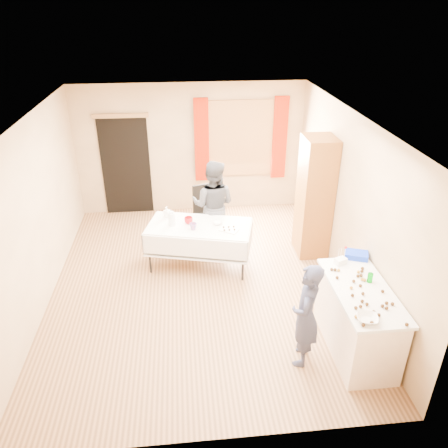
{
  "coord_description": "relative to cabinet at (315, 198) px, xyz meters",
  "views": [
    {
      "loc": [
        -0.2,
        -5.66,
        4.03
      ],
      "look_at": [
        0.39,
        0.0,
        1.04
      ],
      "focal_mm": 35.0,
      "sensor_mm": 36.0,
      "label": 1
    }
  ],
  "objects": [
    {
      "name": "floor",
      "position": [
        -1.99,
        -0.79,
        -1.04
      ],
      "size": [
        4.5,
        5.5,
        0.02
      ],
      "primitive_type": "cube",
      "color": "#9E7047",
      "rests_on": "ground"
    },
    {
      "name": "ceiling",
      "position": [
        -1.99,
        -0.79,
        1.58
      ],
      "size": [
        4.5,
        5.5,
        0.02
      ],
      "primitive_type": "cube",
      "color": "white",
      "rests_on": "floor"
    },
    {
      "name": "wall_back",
      "position": [
        -1.99,
        1.97,
        0.27
      ],
      "size": [
        4.5,
        0.02,
        2.6
      ],
      "primitive_type": "cube",
      "color": "tan",
      "rests_on": "floor"
    },
    {
      "name": "wall_front",
      "position": [
        -1.99,
        -3.55,
        0.27
      ],
      "size": [
        4.5,
        0.02,
        2.6
      ],
      "primitive_type": "cube",
      "color": "tan",
      "rests_on": "floor"
    },
    {
      "name": "wall_left",
      "position": [
        -4.25,
        -0.79,
        0.27
      ],
      "size": [
        0.02,
        5.5,
        2.6
      ],
      "primitive_type": "cube",
      "color": "tan",
      "rests_on": "floor"
    },
    {
      "name": "wall_right",
      "position": [
        0.27,
        -0.79,
        0.27
      ],
      "size": [
        0.02,
        5.5,
        2.6
      ],
      "primitive_type": "cube",
      "color": "tan",
      "rests_on": "floor"
    },
    {
      "name": "window_frame",
      "position": [
        -0.99,
        1.93,
        0.47
      ],
      "size": [
        1.32,
        0.06,
        1.52
      ],
      "primitive_type": "cube",
      "color": "olive",
      "rests_on": "wall_back"
    },
    {
      "name": "window_pane",
      "position": [
        -0.99,
        1.91,
        0.47
      ],
      "size": [
        1.2,
        0.02,
        1.4
      ],
      "primitive_type": "cube",
      "color": "white",
      "rests_on": "wall_back"
    },
    {
      "name": "curtain_left",
      "position": [
        -1.77,
        1.88,
        0.47
      ],
      "size": [
        0.28,
        0.06,
        1.65
      ],
      "primitive_type": "cube",
      "color": "#A31800",
      "rests_on": "wall_back"
    },
    {
      "name": "curtain_right",
      "position": [
        -0.21,
        1.88,
        0.47
      ],
      "size": [
        0.28,
        0.06,
        1.65
      ],
      "primitive_type": "cube",
      "color": "#A31800",
      "rests_on": "wall_back"
    },
    {
      "name": "doorway",
      "position": [
        -3.29,
        1.94,
        -0.03
      ],
      "size": [
        0.95,
        0.04,
        2.0
      ],
      "primitive_type": "cube",
      "color": "black",
      "rests_on": "floor"
    },
    {
      "name": "door_lintel",
      "position": [
        -3.29,
        1.91,
        0.99
      ],
      "size": [
        1.05,
        0.06,
        0.08
      ],
      "primitive_type": "cube",
      "color": "olive",
      "rests_on": "wall_back"
    },
    {
      "name": "cabinet",
      "position": [
        0.0,
        0.0,
        0.0
      ],
      "size": [
        0.5,
        0.6,
        2.07
      ],
      "primitive_type": "cube",
      "color": "brown",
      "rests_on": "floor"
    },
    {
      "name": "counter",
      "position": [
        -0.1,
        -2.39,
        -0.58
      ],
      "size": [
        0.68,
        1.44,
        0.91
      ],
      "color": "#F7DFC9",
      "rests_on": "floor"
    },
    {
      "name": "party_table",
      "position": [
        -1.95,
        -0.25,
        -0.59
      ],
      "size": [
        1.82,
        1.23,
        0.75
      ],
      "rotation": [
        0.0,
        0.0,
        -0.25
      ],
      "color": "black",
      "rests_on": "floor"
    },
    {
      "name": "chair",
      "position": [
        -1.76,
        0.66,
        -0.73
      ],
      "size": [
        0.53,
        0.53,
        1.01
      ],
      "rotation": [
        0.0,
        0.0,
        0.34
      ],
      "color": "black",
      "rests_on": "floor"
    },
    {
      "name": "girl",
      "position": [
        -0.81,
        -2.53,
        -0.35
      ],
      "size": [
        0.71,
        0.65,
        1.37
      ],
      "primitive_type": "imported",
      "rotation": [
        0.0,
        0.0,
        -1.93
      ],
      "color": "#222642",
      "rests_on": "floor"
    },
    {
      "name": "woman",
      "position": [
        -1.67,
        0.37,
        -0.23
      ],
      "size": [
        1.15,
        1.09,
        1.61
      ],
      "primitive_type": "imported",
      "rotation": [
        0.0,
        0.0,
        2.81
      ],
      "color": "black",
      "rests_on": "floor"
    },
    {
      "name": "soda_can",
      "position": [
        0.04,
        -2.25,
        -0.06
      ],
      "size": [
        0.08,
        0.08,
        0.12
      ],
      "primitive_type": "cylinder",
      "rotation": [
        0.0,
        0.0,
        0.23
      ],
      "color": "#03870B",
      "rests_on": "counter"
    },
    {
      "name": "mixing_bowl",
      "position": [
        -0.27,
        -2.95,
        -0.1
      ],
      "size": [
        0.35,
        0.35,
        0.06
      ],
      "primitive_type": "imported",
      "rotation": [
        0.0,
        0.0,
        -0.28
      ],
      "color": "white",
      "rests_on": "counter"
    },
    {
      "name": "foam_block",
      "position": [
        -0.18,
        -1.82,
        -0.08
      ],
      "size": [
        0.18,
        0.15,
        0.08
      ],
      "primitive_type": "cube",
      "rotation": [
        0.0,
        0.0,
        0.38
      ],
      "color": "white",
      "rests_on": "counter"
    },
    {
      "name": "blue_basket",
      "position": [
        0.08,
        -1.7,
        -0.08
      ],
      "size": [
        0.35,
        0.29,
        0.08
      ],
      "primitive_type": "cube",
      "rotation": [
        0.0,
        0.0,
        -0.35
      ],
      "color": "#1030C8",
      "rests_on": "counter"
    },
    {
      "name": "pitcher",
      "position": [
        -2.38,
        -0.21,
        -0.17
      ],
      "size": [
        0.12,
        0.12,
        0.22
      ],
      "primitive_type": "cylinder",
      "rotation": [
        0.0,
        0.0,
        -0.15
      ],
      "color": "silver",
      "rests_on": "party_table"
    },
    {
      "name": "cup_red",
      "position": [
        -2.12,
        -0.17,
        -0.23
      ],
      "size": [
        0.26,
        0.26,
        0.11
      ],
      "primitive_type": "imported",
      "rotation": [
        0.0,
        0.0,
        -0.57
      ],
      "color": "#B00C12",
      "rests_on": "party_table"
    },
    {
      "name": "cup_rainbow",
      "position": [
        -2.05,
        -0.38,
        -0.23
      ],
      "size": [
        0.19,
        0.19,
        0.11
      ],
      "primitive_type": "imported",
      "rotation": [
        0.0,
        0.0,
        -0.35
      ],
      "color": "red",
      "rests_on": "party_table"
    },
    {
      "name": "small_bowl",
      "position": [
        -1.65,
        -0.24,
        -0.26
      ],
      "size": [
        0.26,
        0.26,
        0.05
      ],
      "primitive_type": "imported",
      "rotation": [
        0.0,
        0.0,
        -0.33
      ],
      "color": "white",
      "rests_on": "party_table"
    },
    {
      "name": "pastry_tray",
      "position": [
        -1.49,
        -0.47,
        -0.27
      ],
      "size": [
        0.34,
        0.32,
        0.02
      ],
      "primitive_type": "cube",
      "rotation": [
        0.0,
        0.0,
        -0.57
      ],
      "color": "white",
      "rests_on": "party_table"
    },
    {
      "name": "bottle",
      "position": [
        -2.46,
        0.09,
        -0.19
      ],
      "size": [
        0.16,
        0.16,
        0.19
      ],
      "primitive_type": "imported",
      "rotation": [
        0.0,
        0.0,
        -0.54
      ],
      "color": "white",
      "rests_on": "party_table"
    },
    {
      "name": "cake_balls",
      "position": [
        -0.12,
        -2.49,
        -0.1
      ],
      "size": [
        0.53,
        1.15,
        0.04
      ],
      "color": "#3F2314",
      "rests_on": "counter"
    }
  ]
}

